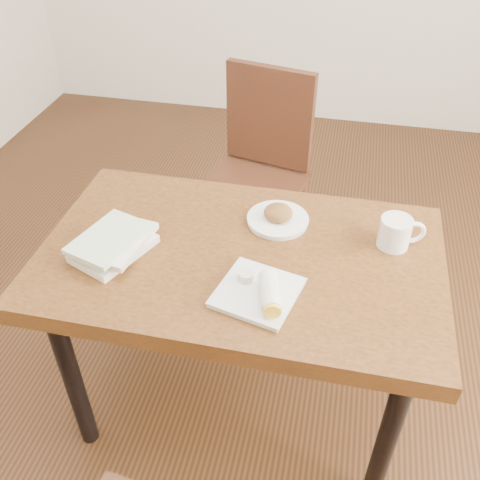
% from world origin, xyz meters
% --- Properties ---
extents(ground, '(4.00, 5.00, 0.01)m').
position_xyz_m(ground, '(0.00, 0.00, -0.01)').
color(ground, '#472814').
rests_on(ground, ground).
extents(table, '(1.20, 0.73, 0.75)m').
position_xyz_m(table, '(0.00, 0.00, 0.66)').
color(table, brown).
rests_on(table, ground).
extents(chair_far, '(0.50, 0.50, 0.95)m').
position_xyz_m(chair_far, '(-0.10, 0.85, 0.55)').
color(chair_far, '#482114').
rests_on(chair_far, ground).
extents(plate_scone, '(0.20, 0.20, 0.06)m').
position_xyz_m(plate_scone, '(0.09, 0.18, 0.77)').
color(plate_scone, white).
rests_on(plate_scone, table).
extents(coffee_mug, '(0.14, 0.10, 0.10)m').
position_xyz_m(coffee_mug, '(0.45, 0.14, 0.80)').
color(coffee_mug, white).
rests_on(coffee_mug, table).
extents(plate_burrito, '(0.25, 0.25, 0.07)m').
position_xyz_m(plate_burrito, '(0.10, -0.17, 0.77)').
color(plate_burrito, white).
rests_on(plate_burrito, table).
extents(book_stack, '(0.24, 0.27, 0.06)m').
position_xyz_m(book_stack, '(-0.37, -0.07, 0.78)').
color(book_stack, white).
rests_on(book_stack, table).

